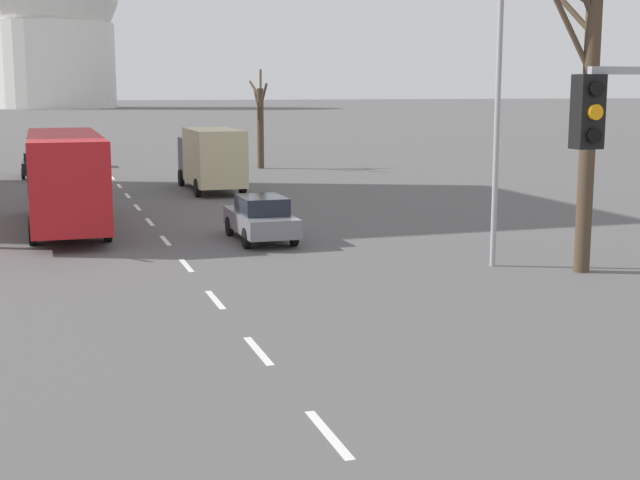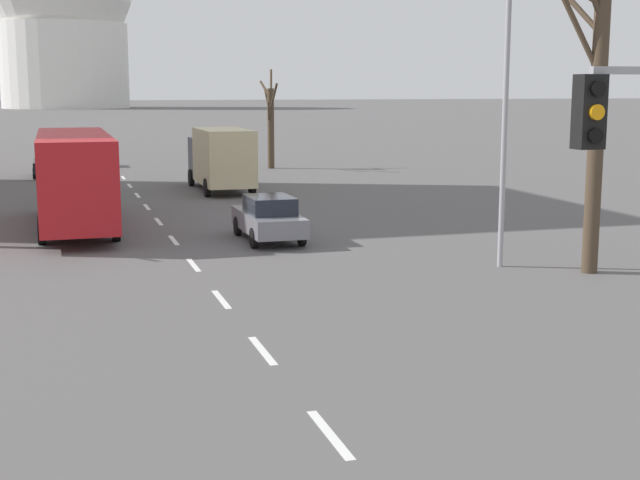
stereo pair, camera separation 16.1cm
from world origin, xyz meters
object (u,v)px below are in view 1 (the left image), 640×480
Objects in this scene: sedan_far_left at (261,218)px; delivery_truck at (211,157)px; sedan_near_right at (56,139)px; sedan_near_left at (73,181)px; sedan_mid_centre at (37,164)px; city_bus at (65,173)px; street_lamp_right at (486,88)px; sedan_far_right at (73,154)px.

sedan_far_left is 0.60× the size of delivery_truck.
delivery_truck reaches higher than sedan_near_right.
sedan_mid_centre is (-1.61, 10.96, -0.01)m from sedan_near_left.
sedan_near_right reaches higher than sedan_far_left.
delivery_truck is (6.85, -35.54, 0.87)m from sedan_near_right.
sedan_far_left is 15.28m from delivery_truck.
city_bus is (-6.18, 4.67, 1.26)m from sedan_far_left.
sedan_far_left is at bearing -83.58° from sedan_near_right.
street_lamp_right reaches higher than delivery_truck.
sedan_mid_centre is at bearing 92.91° from city_bus.
sedan_near_left is at bearing -173.33° from delivery_truck.
sedan_mid_centre is (-1.52, -25.38, -0.07)m from sedan_near_right.
sedan_near_left is at bearing 117.27° from street_lamp_right.
sedan_near_right is at bearing 96.42° from sedan_far_left.
street_lamp_right is 22.06m from delivery_truck.
sedan_far_left is (-5.03, 6.24, -4.31)m from street_lamp_right.
sedan_near_right is 0.94× the size of sedan_far_left.
city_bus is (1.05, -20.71, 1.29)m from sedan_mid_centre.
city_bus is (-0.56, -9.75, 1.28)m from sedan_near_left.
city_bus reaches higher than sedan_far_left.
sedan_far_left is 7.85m from city_bus.
delivery_truck is at bearing -50.52° from sedan_mid_centre.
street_lamp_right is 0.77× the size of city_bus.
city_bus is (-1.25, -27.41, 1.23)m from sedan_far_right.
sedan_mid_centre is 1.09× the size of sedan_far_right.
city_bus is (-11.21, 10.90, -3.05)m from street_lamp_right.
city_bus reaches higher than sedan_far_right.
delivery_truck reaches higher than sedan_far_left.
sedan_far_right is (-9.96, 38.31, -4.28)m from street_lamp_right.
sedan_far_left is 0.40× the size of city_bus.
sedan_far_right is at bearing 98.74° from sedan_far_left.
sedan_mid_centre is at bearing -108.95° from sedan_far_right.
sedan_far_left is 32.46m from sedan_far_right.
sedan_mid_centre is at bearing 105.90° from sedan_far_left.
street_lamp_right reaches higher than sedan_mid_centre.
sedan_far_right is 0.37× the size of city_bus.
street_lamp_right is at bearing -68.80° from sedan_mid_centre.
sedan_mid_centre is 26.39m from sedan_far_left.
street_lamp_right is at bearing -51.12° from sedan_far_left.
sedan_near_right is (-0.09, 36.33, 0.06)m from sedan_near_left.
sedan_near_right is 36.21m from delivery_truck.
sedan_near_left is 36.33m from sedan_near_right.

